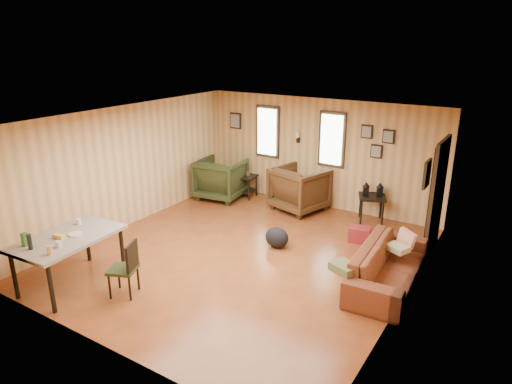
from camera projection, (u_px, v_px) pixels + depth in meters
room at (260, 187)px, 7.75m from camera, size 5.54×6.04×2.44m
sofa at (389, 259)px, 6.94m from camera, size 0.75×2.16×0.83m
recliner_brown at (300, 187)px, 9.94m from camera, size 1.25×1.21×1.06m
recliner_green at (221, 177)px, 10.67m from camera, size 1.13×1.07×1.03m
end_table at (245, 182)px, 10.81m from camera, size 0.55×0.50×0.65m
side_table at (372, 195)px, 9.29m from camera, size 0.69×0.69×0.84m
cooler at (359, 234)px, 8.49m from camera, size 0.44×0.36×0.28m
backpack at (277, 237)px, 8.23m from camera, size 0.51×0.44×0.38m
sofa_pillows at (375, 255)px, 6.90m from camera, size 0.93×1.62×0.33m
dining_table at (67, 241)px, 6.83m from camera, size 1.04×1.62×1.02m
dining_chair at (127, 266)px, 6.62m from camera, size 0.50×0.50×0.84m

